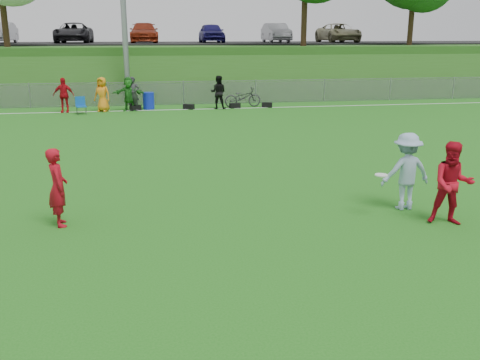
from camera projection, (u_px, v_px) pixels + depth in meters
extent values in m
plane|color=#1C6815|center=(257.00, 236.00, 10.28)|extent=(120.00, 120.00, 0.00)
cube|color=white|center=(187.00, 109.00, 27.38)|extent=(60.00, 0.10, 0.01)
cube|color=gray|center=(184.00, 94.00, 29.13)|extent=(58.00, 0.02, 1.20)
cube|color=gray|center=(183.00, 82.00, 28.95)|extent=(58.00, 0.04, 0.04)
cube|color=#295919|center=(173.00, 65.00, 39.34)|extent=(120.00, 18.00, 3.00)
cube|color=black|center=(171.00, 43.00, 40.83)|extent=(120.00, 12.00, 0.10)
imported|color=#9C9CA1|center=(0.00, 33.00, 37.71)|extent=(1.52, 4.37, 1.44)
imported|color=black|center=(74.00, 33.00, 38.53)|extent=(2.39, 5.18, 1.44)
imported|color=maroon|center=(144.00, 33.00, 39.35)|extent=(2.02, 4.96, 1.44)
imported|color=navy|center=(211.00, 33.00, 40.17)|extent=(1.70, 4.23, 1.44)
imported|color=gray|center=(276.00, 33.00, 40.99)|extent=(1.52, 4.37, 1.44)
imported|color=#88835C|center=(338.00, 33.00, 41.81)|extent=(2.39, 5.18, 1.44)
imported|color=red|center=(64.00, 95.00, 26.18)|extent=(1.01, 0.46, 1.69)
imported|color=orange|center=(102.00, 94.00, 26.48)|extent=(0.98, 0.84, 1.69)
imported|color=#20711E|center=(129.00, 94.00, 26.69)|extent=(1.63, 0.74, 1.69)
imported|color=#2B2C2E|center=(133.00, 94.00, 26.72)|extent=(0.67, 0.49, 1.69)
imported|color=black|center=(218.00, 92.00, 27.43)|extent=(0.98, 0.86, 1.69)
cube|color=black|center=(135.00, 108.00, 27.02)|extent=(0.61, 0.55, 0.26)
cube|color=black|center=(189.00, 107.00, 27.46)|extent=(0.61, 0.55, 0.26)
cube|color=black|center=(235.00, 106.00, 27.86)|extent=(0.59, 0.36, 0.26)
cube|color=black|center=(267.00, 105.00, 28.14)|extent=(0.60, 0.42, 0.26)
imported|color=#A70B19|center=(58.00, 187.00, 10.64)|extent=(0.52, 0.66, 1.59)
imported|color=#B90C1F|center=(452.00, 184.00, 10.70)|extent=(1.00, 0.89, 1.70)
imported|color=#90ACC8|center=(406.00, 171.00, 11.64)|extent=(1.12, 0.67, 1.70)
cylinder|color=white|center=(381.00, 175.00, 11.08)|extent=(0.27, 0.27, 0.02)
cylinder|color=#1024B6|center=(149.00, 101.00, 27.41)|extent=(0.63, 0.63, 0.86)
cube|color=#0F52A9|center=(81.00, 107.00, 25.69)|extent=(0.56, 0.56, 0.05)
cube|color=#0F52A9|center=(80.00, 101.00, 25.82)|extent=(0.46, 0.15, 0.46)
imported|color=#2A2A2C|center=(243.00, 97.00, 28.16)|extent=(2.03, 0.93, 1.03)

